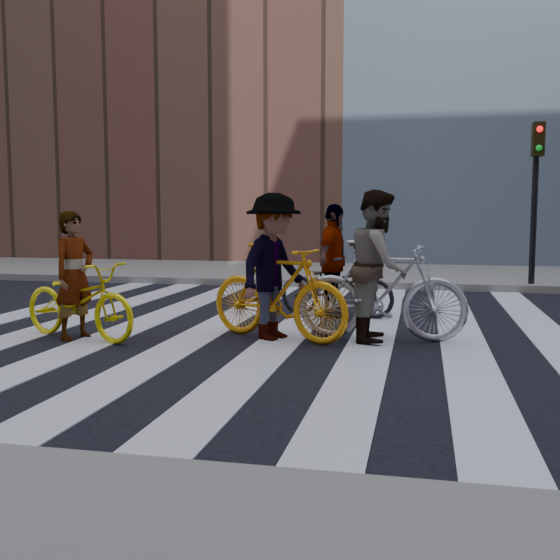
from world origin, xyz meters
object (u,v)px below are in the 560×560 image
(traffic_signal, at_px, (536,177))
(rider_rear, at_px, (333,261))
(bike_yellow_right, at_px, (278,292))
(rider_left, at_px, (74,275))
(bike_dark_rear, at_px, (336,286))
(rider_mid, at_px, (378,266))
(bike_silver_mid, at_px, (382,290))
(rider_right, at_px, (274,267))
(bike_yellow_left, at_px, (79,300))

(traffic_signal, relative_size, rider_rear, 1.94)
(traffic_signal, xyz_separation_m, bike_yellow_right, (-3.90, -5.95, -1.68))
(bike_yellow_right, xyz_separation_m, rider_left, (-2.49, -0.48, 0.20))
(bike_dark_rear, height_order, rider_mid, rider_mid)
(bike_yellow_right, xyz_separation_m, rider_rear, (0.43, 1.95, 0.25))
(rider_rear, bearing_deg, bike_dark_rear, -79.95)
(bike_silver_mid, distance_m, rider_right, 1.37)
(bike_dark_rear, bearing_deg, bike_silver_mid, -145.35)
(bike_yellow_right, height_order, rider_right, rider_right)
(rider_left, distance_m, rider_rear, 3.80)
(traffic_signal, bearing_deg, bike_dark_rear, -130.61)
(bike_yellow_left, bearing_deg, bike_silver_mid, -60.11)
(rider_mid, bearing_deg, bike_silver_mid, -89.68)
(traffic_signal, xyz_separation_m, bike_silver_mid, (-2.64, -5.72, -1.66))
(rider_right, distance_m, rider_rear, 2.01)
(bike_dark_rear, distance_m, rider_mid, 1.93)
(bike_dark_rear, height_order, rider_right, rider_right)
(rider_rear, bearing_deg, traffic_signal, -30.97)
(traffic_signal, xyz_separation_m, rider_right, (-3.95, -5.95, -1.37))
(bike_yellow_left, relative_size, bike_yellow_right, 0.93)
(bike_silver_mid, bearing_deg, bike_yellow_left, 101.20)
(bike_yellow_left, bearing_deg, traffic_signal, -25.62)
(bike_dark_rear, bearing_deg, traffic_signal, -30.56)
(bike_yellow_left, xyz_separation_m, rider_right, (2.39, 0.48, 0.42))
(bike_yellow_left, height_order, bike_silver_mid, bike_silver_mid)
(bike_dark_rear, distance_m, rider_left, 3.86)
(bike_yellow_left, xyz_separation_m, rider_rear, (2.87, 2.44, 0.37))
(bike_yellow_right, xyz_separation_m, rider_mid, (1.22, 0.23, 0.33))
(traffic_signal, relative_size, bike_yellow_left, 1.79)
(bike_silver_mid, bearing_deg, bike_dark_rear, 24.91)
(bike_dark_rear, xyz_separation_m, rider_right, (-0.53, -1.95, 0.44))
(rider_mid, relative_size, rider_rear, 1.09)
(rider_mid, bearing_deg, bike_dark_rear, 23.52)
(rider_left, bearing_deg, rider_mid, -60.11)
(bike_yellow_left, relative_size, rider_right, 1.02)
(rider_left, relative_size, rider_rear, 0.93)
(rider_rear, bearing_deg, bike_yellow_right, 177.68)
(bike_dark_rear, bearing_deg, bike_yellow_left, 139.85)
(bike_silver_mid, bearing_deg, traffic_signal, -24.45)
(rider_right, height_order, rider_rear, rider_right)
(bike_yellow_right, bearing_deg, rider_right, 112.39)
(bike_silver_mid, height_order, bike_yellow_right, bike_silver_mid)
(rider_mid, height_order, rider_right, rider_mid)
(rider_left, xyz_separation_m, rider_right, (2.44, 0.48, 0.11))
(rider_left, relative_size, rider_mid, 0.86)
(traffic_signal, height_order, bike_yellow_left, traffic_signal)
(bike_silver_mid, bearing_deg, rider_mid, 90.32)
(bike_yellow_right, height_order, rider_rear, rider_rear)
(bike_silver_mid, distance_m, rider_left, 3.83)
(bike_yellow_right, distance_m, rider_left, 2.55)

